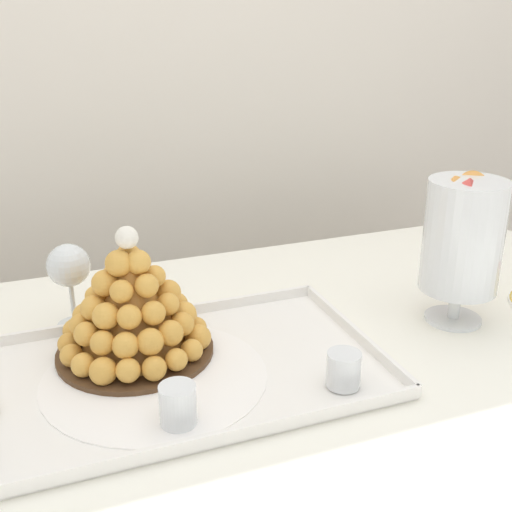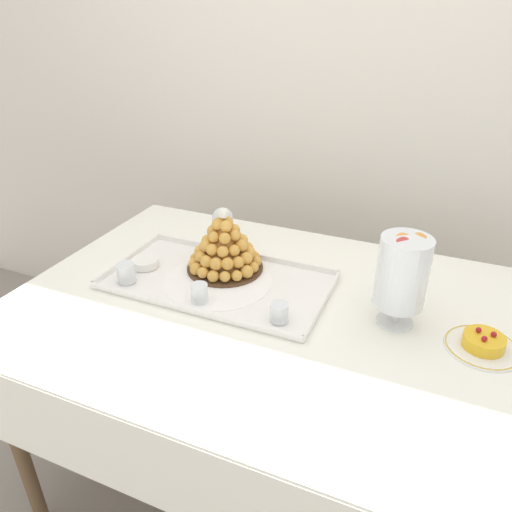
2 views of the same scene
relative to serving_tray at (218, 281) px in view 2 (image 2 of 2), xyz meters
name	(u,v)px [view 2 (image 2 of 2)]	position (x,y,z in m)	size (l,w,h in m)	color
ground_plane	(272,490)	(0.21, -0.05, -0.81)	(12.00, 12.00, 0.00)	gray
backdrop_wall	(359,94)	(0.21, 0.81, 0.44)	(4.80, 0.10, 2.50)	silver
buffet_table	(275,331)	(0.21, -0.05, -0.09)	(1.51, 1.03, 0.80)	brown
serving_tray	(218,281)	(0.00, 0.00, 0.00)	(0.67, 0.37, 0.02)	white
croquembouche	(224,247)	(-0.01, 0.08, 0.08)	(0.24, 0.24, 0.21)	#4C331E
dessert_cup_left	(126,273)	(-0.25, -0.11, 0.03)	(0.05, 0.05, 0.06)	silver
dessert_cup_mid_left	(200,294)	(0.00, -0.12, 0.03)	(0.05, 0.05, 0.05)	silver
dessert_cup_centre	(279,313)	(0.25, -0.12, 0.03)	(0.05, 0.05, 0.05)	silver
creme_brulee_ramekin	(145,262)	(-0.26, -0.01, 0.02)	(0.09, 0.09, 0.03)	white
macaron_goblet	(402,273)	(0.53, 0.00, 0.15)	(0.13, 0.13, 0.27)	white
fruit_tart_plate	(483,344)	(0.75, -0.02, 0.01)	(0.18, 0.18, 0.05)	white
wine_glass	(223,219)	(-0.09, 0.22, 0.10)	(0.07, 0.07, 0.15)	silver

